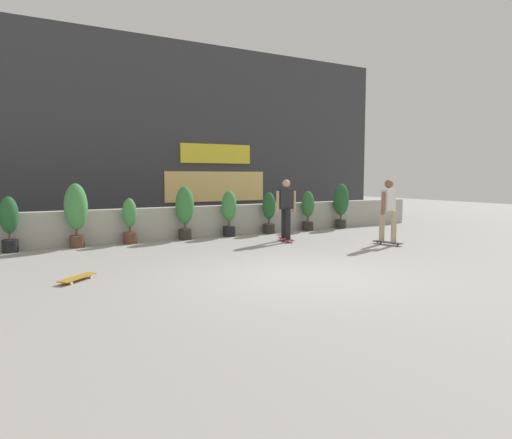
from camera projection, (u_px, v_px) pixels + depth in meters
ground_plane at (298, 276)px, 8.51m from camera, size 48.00×48.00×0.00m
planter_wall at (177, 222)px, 13.62m from camera, size 18.00×0.40×0.90m
building_backdrop at (136, 135)px, 16.80m from camera, size 20.00×2.08×6.50m
potted_plant_1 at (9, 221)px, 11.03m from camera, size 0.42×0.42×1.32m
potted_plant_2 at (76, 210)px, 11.76m from camera, size 0.57×0.57×1.61m
potted_plant_3 at (130, 220)px, 12.46m from camera, size 0.37×0.37×1.21m
potted_plant_4 at (185, 209)px, 13.22m from camera, size 0.52×0.52×1.51m
potted_plant_5 at (229, 211)px, 13.94m from camera, size 0.45×0.45×1.36m
potted_plant_6 at (269, 211)px, 14.64m from camera, size 0.41×0.41×1.28m
potted_plant_7 at (308, 209)px, 15.39m from camera, size 0.41×0.41×1.30m
potted_plant_8 at (341, 202)px, 16.08m from camera, size 0.52×0.52×1.52m
skater_by_wall_left at (286, 207)px, 12.88m from camera, size 0.54×0.82×1.70m
skater_foreground at (388, 209)px, 12.21m from camera, size 0.55×0.82×1.70m
skateboard_near_camera at (77, 278)px, 8.07m from camera, size 0.73×0.69×0.08m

